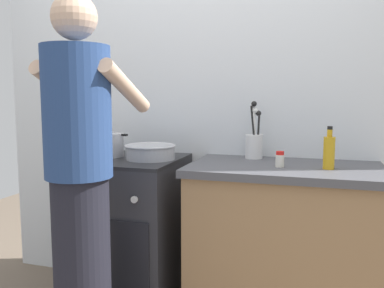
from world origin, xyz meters
name	(u,v)px	position (x,y,z in m)	size (l,w,h in m)	color
back_wall	(233,98)	(0.20, 0.50, 1.25)	(3.20, 0.10, 2.50)	silver
countertop	(283,248)	(0.55, 0.15, 0.45)	(1.00, 0.60, 0.90)	#99724C
stove_range	(130,232)	(-0.35, 0.15, 0.45)	(0.60, 0.62, 0.90)	#2D2D33
pot	(108,145)	(-0.49, 0.17, 0.97)	(0.25, 0.18, 0.14)	#B2B2B7
mixing_bowl	(150,151)	(-0.21, 0.15, 0.95)	(0.30, 0.30, 0.08)	#B7B7BC
utensil_crock	(254,142)	(0.36, 0.35, 0.99)	(0.10, 0.10, 0.33)	silver
spice_bottle	(280,159)	(0.53, 0.10, 0.94)	(0.04, 0.04, 0.08)	silver
oil_bottle	(329,152)	(0.77, 0.11, 0.99)	(0.06, 0.06, 0.21)	gold
person	(80,185)	(-0.31, -0.43, 0.86)	(0.41, 0.50, 1.70)	black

